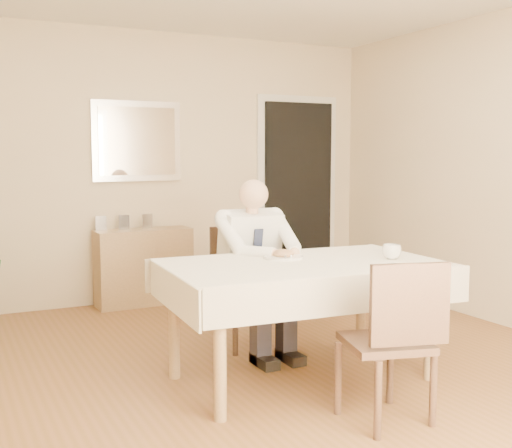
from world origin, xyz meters
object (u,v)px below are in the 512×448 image
chair_far (243,278)px  sideboard (144,267)px  dining_table (302,275)px  chair_near (395,334)px  coffee_mug (392,252)px  seated_man (260,258)px

chair_far → sideboard: chair_far is taller
sideboard → dining_table: bearing=-84.6°
dining_table → chair_far: chair_far is taller
dining_table → sideboard: (-0.30, 2.45, -0.31)m
dining_table → chair_far: bearing=93.4°
chair_near → coffee_mug: chair_near is taller
chair_near → coffee_mug: 0.89m
chair_near → seated_man: size_ratio=0.71×
coffee_mug → seated_man: bearing=127.3°
dining_table → seated_man: seated_man is taller
dining_table → coffee_mug: 0.61m
seated_man → sideboard: (-0.30, 1.86, -0.33)m
chair_far → sideboard: (-0.30, 1.57, -0.14)m
dining_table → chair_near: size_ratio=2.01×
chair_near → sideboard: bearing=111.8°
chair_near → coffee_mug: (0.50, 0.67, 0.31)m
dining_table → seated_man: (-0.00, 0.59, 0.02)m
chair_near → dining_table: bearing=110.3°
seated_man → dining_table: bearing=-90.0°
dining_table → chair_near: chair_near is taller
coffee_mug → sideboard: (-0.87, 2.61, -0.44)m
chair_near → chair_far: bearing=107.8°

